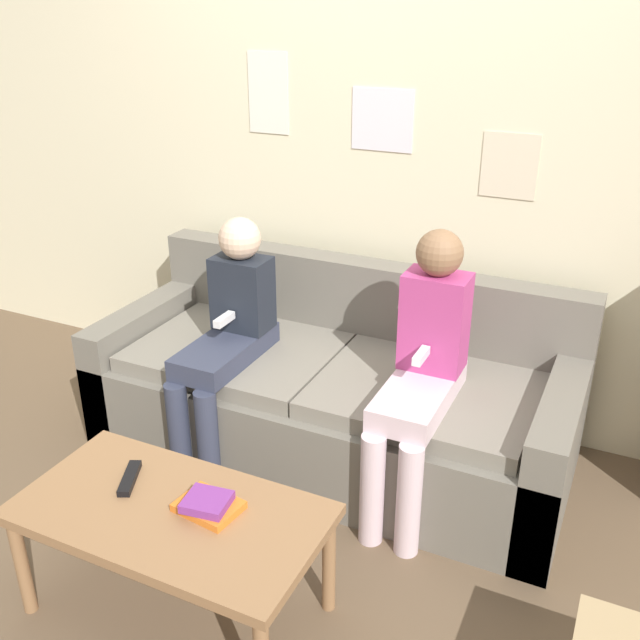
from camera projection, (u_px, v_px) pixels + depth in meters
The scene contains 8 objects.
ground_plane at pixel (275, 519), 2.78m from camera, with size 10.00×10.00×0.00m, color brown.
wall_back at pixel (384, 136), 3.11m from camera, with size 8.00×0.06×2.60m.
couch at pixel (333, 395), 3.11m from camera, with size 2.03×0.85×0.78m.
coffee_table at pixel (171, 521), 2.22m from camera, with size 0.97×0.51×0.41m.
person_left at pixel (227, 331), 2.97m from camera, with size 0.24×0.58×1.04m.
person_right at pixel (422, 366), 2.64m from camera, with size 0.24×0.58×1.10m.
tv_remote at pixel (130, 478), 2.32m from camera, with size 0.11×0.17×0.02m.
book_stack at pixel (208, 504), 2.18m from camera, with size 0.21×0.17×0.05m.
Camera 1 is at (1.11, -1.92, 1.85)m, focal length 40.00 mm.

